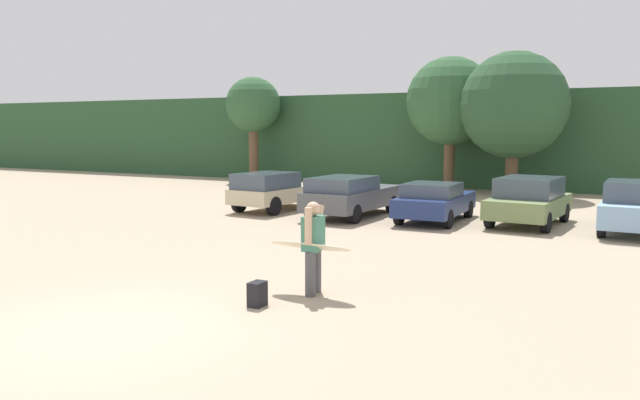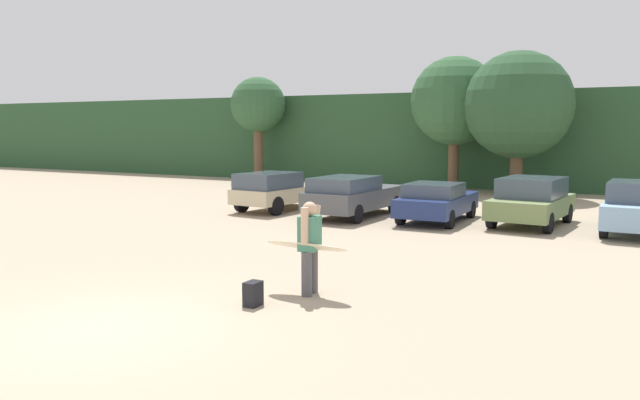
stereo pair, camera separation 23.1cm
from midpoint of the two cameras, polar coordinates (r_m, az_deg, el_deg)
ground_plane at (r=10.76m, az=-19.58°, el=-11.15°), size 120.00×120.00×0.00m
hillside_ridge at (r=39.38m, az=16.46°, el=5.41°), size 108.00×12.00×5.11m
tree_left at (r=37.57m, az=-6.32°, el=8.54°), size 3.26×3.26×6.20m
tree_center_right at (r=32.52m, az=11.64°, el=8.81°), size 4.45×4.45×6.78m
tree_far_left at (r=30.69m, az=17.10°, el=8.26°), size 4.99×4.99×6.75m
parked_car_champagne at (r=24.24m, az=-4.53°, el=0.92°), size 2.19×4.22×1.50m
parked_car_dark_gray at (r=22.50m, az=2.51°, el=0.47°), size 2.08×4.76×1.49m
parked_car_navy at (r=21.73m, az=10.13°, el=-0.09°), size 1.90×4.17×1.35m
parked_car_olive_green at (r=21.70m, az=18.27°, el=0.01°), size 2.30×4.16×1.58m
parked_car_sky_blue at (r=21.31m, az=26.59°, el=-0.53°), size 1.92×4.50×1.61m
person_adult at (r=12.00m, az=-1.18°, el=-3.90°), size 0.38×0.80×1.81m
surfboard_cream at (r=12.01m, az=-1.51°, el=-4.24°), size 1.76×0.48×0.26m
backpack_dropped at (r=11.45m, az=-6.33°, el=-8.54°), size 0.24×0.34×0.45m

